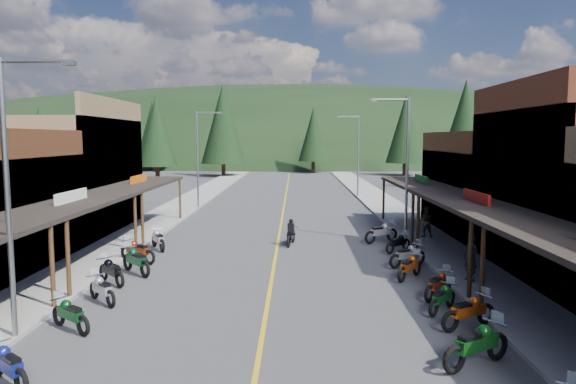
{
  "coord_description": "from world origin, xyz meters",
  "views": [
    {
      "loc": [
        0.97,
        -20.15,
        5.82
      ],
      "look_at": [
        0.59,
        6.63,
        3.0
      ],
      "focal_mm": 32.0,
      "sensor_mm": 36.0,
      "label": 1
    }
  ],
  "objects_px": {
    "pine_6": "(573,134)",
    "pine_10": "(156,131)",
    "shop_east_3": "(503,192)",
    "pine_2": "(223,124)",
    "pine_0": "(40,134)",
    "bike_west_7": "(111,270)",
    "pedestrian_east_a": "(471,257)",
    "shop_west_3": "(57,175)",
    "bike_west_4": "(8,363)",
    "bike_east_7": "(438,283)",
    "streetlight_0": "(12,187)",
    "bike_east_9": "(408,254)",
    "pine_8": "(100,137)",
    "bike_east_6": "(442,297)",
    "bike_east_8": "(410,265)",
    "streetlight_1": "(199,155)",
    "bike_west_9": "(138,250)",
    "bike_east_10": "(398,242)",
    "bike_east_5": "(469,310)",
    "bike_west_6": "(102,288)",
    "pine_7": "(119,131)",
    "pine_9": "(478,134)",
    "bike_west_10": "(158,238)",
    "bike_east_11": "(381,231)",
    "rider_on_bike": "(291,234)",
    "bike_west_5": "(70,313)",
    "pine_5": "(481,126)",
    "bike_west_8": "(136,259)",
    "streetlight_3": "(357,152)",
    "pine_11": "(465,126)",
    "bike_east_4": "(477,342)",
    "streetlight_2": "(404,163)"
  },
  "relations": [
    {
      "from": "pine_6",
      "to": "pine_10",
      "type": "height_order",
      "value": "pine_10"
    },
    {
      "from": "shop_east_3",
      "to": "pine_2",
      "type": "relative_size",
      "value": 0.78
    },
    {
      "from": "pine_0",
      "to": "bike_west_7",
      "type": "xyz_separation_m",
      "value": [
        33.62,
        -62.24,
        -5.89
      ]
    },
    {
      "from": "shop_east_3",
      "to": "pedestrian_east_a",
      "type": "height_order",
      "value": "shop_east_3"
    },
    {
      "from": "shop_west_3",
      "to": "bike_west_4",
      "type": "bearing_deg",
      "value": -68.18
    },
    {
      "from": "pine_10",
      "to": "bike_east_7",
      "type": "height_order",
      "value": "pine_10"
    },
    {
      "from": "streetlight_0",
      "to": "bike_east_9",
      "type": "xyz_separation_m",
      "value": [
        13.02,
        8.72,
        -3.87
      ]
    },
    {
      "from": "pine_6",
      "to": "pine_8",
      "type": "relative_size",
      "value": 1.1
    },
    {
      "from": "bike_east_6",
      "to": "bike_east_8",
      "type": "height_order",
      "value": "bike_east_8"
    },
    {
      "from": "streetlight_1",
      "to": "bike_west_9",
      "type": "bearing_deg",
      "value": -88.34
    },
    {
      "from": "bike_east_10",
      "to": "pedestrian_east_a",
      "type": "height_order",
      "value": "pedestrian_east_a"
    },
    {
      "from": "bike_east_7",
      "to": "bike_east_8",
      "type": "distance_m",
      "value": 2.58
    },
    {
      "from": "pine_8",
      "to": "bike_east_5",
      "type": "xyz_separation_m",
      "value": [
        28.28,
        -44.87,
        -5.39
      ]
    },
    {
      "from": "streetlight_0",
      "to": "bike_west_6",
      "type": "relative_size",
      "value": 4.14
    },
    {
      "from": "pine_2",
      "to": "bike_east_7",
      "type": "height_order",
      "value": "pine_2"
    },
    {
      "from": "shop_west_3",
      "to": "pine_7",
      "type": "bearing_deg",
      "value": 105.72
    },
    {
      "from": "bike_west_6",
      "to": "bike_east_10",
      "type": "relative_size",
      "value": 1.04
    },
    {
      "from": "pine_9",
      "to": "bike_west_10",
      "type": "relative_size",
      "value": 5.13
    },
    {
      "from": "pine_2",
      "to": "pine_8",
      "type": "distance_m",
      "value": 21.73
    },
    {
      "from": "bike_east_11",
      "to": "rider_on_bike",
      "type": "height_order",
      "value": "rider_on_bike"
    },
    {
      "from": "bike_west_5",
      "to": "bike_west_6",
      "type": "height_order",
      "value": "bike_west_5"
    },
    {
      "from": "bike_west_6",
      "to": "bike_east_11",
      "type": "height_order",
      "value": "bike_east_11"
    },
    {
      "from": "bike_west_9",
      "to": "bike_east_9",
      "type": "xyz_separation_m",
      "value": [
        12.47,
        -0.58,
        -0.03
      ]
    },
    {
      "from": "bike_east_10",
      "to": "bike_east_11",
      "type": "xyz_separation_m",
      "value": [
        -0.47,
        2.42,
        0.11
      ]
    },
    {
      "from": "pine_5",
      "to": "bike_east_9",
      "type": "relative_size",
      "value": 6.77
    },
    {
      "from": "bike_west_8",
      "to": "bike_east_7",
      "type": "distance_m",
      "value": 12.47
    },
    {
      "from": "pine_7",
      "to": "bike_west_10",
      "type": "relative_size",
      "value": 5.94
    },
    {
      "from": "bike_east_7",
      "to": "bike_east_8",
      "type": "height_order",
      "value": "bike_east_8"
    },
    {
      "from": "pine_2",
      "to": "streetlight_3",
      "type": "bearing_deg",
      "value": -58.81
    },
    {
      "from": "bike_east_11",
      "to": "bike_west_6",
      "type": "bearing_deg",
      "value": -79.72
    },
    {
      "from": "pine_5",
      "to": "bike_west_7",
      "type": "height_order",
      "value": "pine_5"
    },
    {
      "from": "bike_west_8",
      "to": "bike_east_7",
      "type": "bearing_deg",
      "value": -57.95
    },
    {
      "from": "pine_11",
      "to": "bike_east_4",
      "type": "relative_size",
      "value": 5.47
    },
    {
      "from": "shop_west_3",
      "to": "bike_east_7",
      "type": "height_order",
      "value": "shop_west_3"
    },
    {
      "from": "pine_2",
      "to": "bike_east_9",
      "type": "relative_size",
      "value": 6.77
    },
    {
      "from": "pine_10",
      "to": "bike_west_7",
      "type": "xyz_separation_m",
      "value": [
        11.62,
        -50.24,
        -6.2
      ]
    },
    {
      "from": "streetlight_0",
      "to": "pine_6",
      "type": "distance_m",
      "value": 87.8
    },
    {
      "from": "shop_west_3",
      "to": "bike_east_5",
      "type": "xyz_separation_m",
      "value": [
        20.07,
        -16.17,
        -2.93
      ]
    },
    {
      "from": "bike_east_5",
      "to": "bike_east_8",
      "type": "height_order",
      "value": "bike_east_5"
    },
    {
      "from": "bike_east_4",
      "to": "pedestrian_east_a",
      "type": "xyz_separation_m",
      "value": [
        2.37,
        7.49,
        0.45
      ]
    },
    {
      "from": "bike_east_9",
      "to": "pine_0",
      "type": "bearing_deg",
      "value": -173.68
    },
    {
      "from": "bike_west_6",
      "to": "bike_east_10",
      "type": "xyz_separation_m",
      "value": [
        12.09,
        8.33,
        -0.02
      ]
    },
    {
      "from": "bike_west_5",
      "to": "bike_east_6",
      "type": "height_order",
      "value": "bike_west_5"
    },
    {
      "from": "pine_5",
      "to": "bike_west_9",
      "type": "bearing_deg",
      "value": -120.46
    },
    {
      "from": "pine_10",
      "to": "rider_on_bike",
      "type": "height_order",
      "value": "pine_10"
    },
    {
      "from": "pine_6",
      "to": "bike_west_8",
      "type": "relative_size",
      "value": 4.8
    },
    {
      "from": "bike_east_9",
      "to": "bike_east_10",
      "type": "xyz_separation_m",
      "value": [
        0.18,
        2.98,
        -0.06
      ]
    },
    {
      "from": "pine_0",
      "to": "bike_west_7",
      "type": "relative_size",
      "value": 5.33
    },
    {
      "from": "pine_5",
      "to": "streetlight_2",
      "type": "bearing_deg",
      "value": -112.91
    },
    {
      "from": "pine_0",
      "to": "bike_east_11",
      "type": "bearing_deg",
      "value": -49.65
    }
  ]
}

